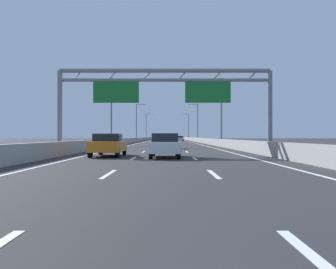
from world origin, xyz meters
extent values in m
plane|color=#2D2D30|center=(0.00, 100.00, 0.00)|extent=(260.00, 260.00, 0.00)
cube|color=white|center=(-1.80, 12.50, 0.01)|extent=(0.16, 3.00, 0.01)
cube|color=white|center=(-1.80, 21.50, 0.01)|extent=(0.16, 3.00, 0.01)
cube|color=white|center=(-1.80, 30.50, 0.01)|extent=(0.16, 3.00, 0.01)
cube|color=white|center=(-1.80, 39.50, 0.01)|extent=(0.16, 3.00, 0.01)
cube|color=white|center=(-1.80, 48.50, 0.01)|extent=(0.16, 3.00, 0.01)
cube|color=white|center=(-1.80, 57.50, 0.01)|extent=(0.16, 3.00, 0.01)
cube|color=white|center=(-1.80, 66.50, 0.01)|extent=(0.16, 3.00, 0.01)
cube|color=white|center=(-1.80, 75.50, 0.01)|extent=(0.16, 3.00, 0.01)
cube|color=white|center=(-1.80, 84.50, 0.01)|extent=(0.16, 3.00, 0.01)
cube|color=white|center=(-1.80, 93.50, 0.01)|extent=(0.16, 3.00, 0.01)
cube|color=white|center=(-1.80, 102.50, 0.01)|extent=(0.16, 3.00, 0.01)
cube|color=white|center=(-1.80, 111.50, 0.01)|extent=(0.16, 3.00, 0.01)
cube|color=white|center=(-1.80, 120.50, 0.01)|extent=(0.16, 3.00, 0.01)
cube|color=white|center=(-1.80, 129.50, 0.01)|extent=(0.16, 3.00, 0.01)
cube|color=white|center=(-1.80, 138.50, 0.01)|extent=(0.16, 3.00, 0.01)
cube|color=white|center=(-1.80, 147.50, 0.01)|extent=(0.16, 3.00, 0.01)
cube|color=white|center=(-1.80, 156.50, 0.01)|extent=(0.16, 3.00, 0.01)
cube|color=white|center=(1.80, 12.50, 0.01)|extent=(0.16, 3.00, 0.01)
cube|color=white|center=(1.80, 21.50, 0.01)|extent=(0.16, 3.00, 0.01)
cube|color=white|center=(1.80, 30.50, 0.01)|extent=(0.16, 3.00, 0.01)
cube|color=white|center=(1.80, 39.50, 0.01)|extent=(0.16, 3.00, 0.01)
cube|color=white|center=(1.80, 48.50, 0.01)|extent=(0.16, 3.00, 0.01)
cube|color=white|center=(1.80, 57.50, 0.01)|extent=(0.16, 3.00, 0.01)
cube|color=white|center=(1.80, 66.50, 0.01)|extent=(0.16, 3.00, 0.01)
cube|color=white|center=(1.80, 75.50, 0.01)|extent=(0.16, 3.00, 0.01)
cube|color=white|center=(1.80, 84.50, 0.01)|extent=(0.16, 3.00, 0.01)
cube|color=white|center=(1.80, 93.50, 0.01)|extent=(0.16, 3.00, 0.01)
cube|color=white|center=(1.80, 102.50, 0.01)|extent=(0.16, 3.00, 0.01)
cube|color=white|center=(1.80, 111.50, 0.01)|extent=(0.16, 3.00, 0.01)
cube|color=white|center=(1.80, 120.50, 0.01)|extent=(0.16, 3.00, 0.01)
cube|color=white|center=(1.80, 129.50, 0.01)|extent=(0.16, 3.00, 0.01)
cube|color=white|center=(1.80, 138.50, 0.01)|extent=(0.16, 3.00, 0.01)
cube|color=white|center=(1.80, 147.50, 0.01)|extent=(0.16, 3.00, 0.01)
cube|color=white|center=(1.80, 156.50, 0.01)|extent=(0.16, 3.00, 0.01)
cube|color=white|center=(-5.25, 88.00, 0.01)|extent=(0.16, 176.00, 0.01)
cube|color=white|center=(5.25, 88.00, 0.01)|extent=(0.16, 176.00, 0.01)
cube|color=#9E9E99|center=(-6.90, 110.00, 0.47)|extent=(0.45, 220.00, 0.95)
cube|color=#9E9E99|center=(6.90, 110.00, 0.47)|extent=(0.45, 220.00, 0.95)
cylinder|color=gray|center=(-7.84, 27.23, 3.10)|extent=(0.36, 0.36, 6.20)
cylinder|color=gray|center=(7.84, 27.23, 3.10)|extent=(0.36, 0.36, 6.20)
cylinder|color=gray|center=(0.00, 27.23, 6.20)|extent=(15.69, 0.32, 0.32)
cylinder|color=gray|center=(0.00, 27.23, 5.50)|extent=(15.69, 0.26, 0.26)
cylinder|color=gray|center=(-6.54, 27.23, 5.85)|extent=(0.74, 0.10, 0.74)
cylinder|color=gray|center=(-3.92, 27.23, 5.85)|extent=(0.74, 0.10, 0.74)
cylinder|color=gray|center=(-1.31, 27.23, 5.85)|extent=(0.74, 0.10, 0.74)
cylinder|color=gray|center=(1.31, 27.23, 5.85)|extent=(0.74, 0.10, 0.74)
cylinder|color=gray|center=(3.92, 27.23, 5.85)|extent=(0.74, 0.10, 0.74)
cylinder|color=gray|center=(6.54, 27.23, 5.85)|extent=(0.74, 0.10, 0.74)
cube|color=#19752D|center=(-3.64, 27.23, 4.60)|extent=(3.40, 0.12, 1.60)
cube|color=#19752D|center=(3.21, 27.23, 4.60)|extent=(3.40, 0.12, 1.60)
cylinder|color=slate|center=(-7.70, 51.12, 4.75)|extent=(0.20, 0.20, 9.50)
cylinder|color=slate|center=(-6.60, 51.12, 9.35)|extent=(2.20, 0.12, 0.12)
cube|color=#F2EAC6|center=(-5.50, 51.12, 9.25)|extent=(0.56, 0.28, 0.20)
cylinder|color=slate|center=(7.70, 51.12, 4.75)|extent=(0.20, 0.20, 9.50)
cylinder|color=slate|center=(6.60, 51.12, 9.35)|extent=(2.20, 0.12, 0.12)
cube|color=#F2EAC6|center=(5.50, 51.12, 9.25)|extent=(0.56, 0.28, 0.20)
cylinder|color=slate|center=(-7.70, 91.85, 4.75)|extent=(0.20, 0.20, 9.50)
cylinder|color=slate|center=(-6.60, 91.85, 9.35)|extent=(2.20, 0.12, 0.12)
cube|color=#F2EAC6|center=(-5.50, 91.85, 9.25)|extent=(0.56, 0.28, 0.20)
cylinder|color=slate|center=(7.70, 91.85, 4.75)|extent=(0.20, 0.20, 9.50)
cylinder|color=slate|center=(6.60, 91.85, 9.35)|extent=(2.20, 0.12, 0.12)
cube|color=#F2EAC6|center=(5.50, 91.85, 9.25)|extent=(0.56, 0.28, 0.20)
cylinder|color=slate|center=(-7.70, 132.58, 4.75)|extent=(0.20, 0.20, 9.50)
cylinder|color=slate|center=(-6.60, 132.58, 9.35)|extent=(2.20, 0.12, 0.12)
cube|color=#F2EAC6|center=(-5.50, 132.58, 9.25)|extent=(0.56, 0.28, 0.20)
cylinder|color=slate|center=(7.70, 132.58, 4.75)|extent=(0.20, 0.20, 9.50)
cylinder|color=slate|center=(6.60, 132.58, 9.35)|extent=(2.20, 0.12, 0.12)
cube|color=#F2EAC6|center=(5.50, 132.58, 9.25)|extent=(0.56, 0.28, 0.20)
cube|color=yellow|center=(-0.08, 134.12, 0.63)|extent=(1.70, 4.17, 0.62)
cube|color=black|center=(-0.08, 134.19, 1.19)|extent=(1.50, 1.87, 0.48)
cylinder|color=black|center=(-0.82, 135.66, 0.32)|extent=(0.22, 0.64, 0.64)
cylinder|color=black|center=(0.66, 135.66, 0.32)|extent=(0.22, 0.64, 0.64)
cylinder|color=black|center=(-0.82, 132.59, 0.32)|extent=(0.22, 0.64, 0.64)
cylinder|color=black|center=(0.66, 132.59, 0.32)|extent=(0.22, 0.64, 0.64)
cube|color=orange|center=(-3.64, 23.78, 0.65)|extent=(1.87, 4.64, 0.67)
cube|color=black|center=(-3.64, 23.52, 1.23)|extent=(1.64, 1.88, 0.48)
cylinder|color=black|center=(-4.47, 25.55, 0.32)|extent=(0.22, 0.64, 0.64)
cylinder|color=black|center=(-2.82, 25.55, 0.32)|extent=(0.22, 0.64, 0.64)
cylinder|color=black|center=(-4.47, 22.01, 0.32)|extent=(0.22, 0.64, 0.64)
cylinder|color=black|center=(-2.82, 22.01, 0.32)|extent=(0.22, 0.64, 0.64)
cube|color=silver|center=(0.05, 22.42, 0.64)|extent=(1.79, 4.56, 0.65)
cube|color=black|center=(0.05, 22.67, 1.23)|extent=(1.58, 1.97, 0.51)
cylinder|color=black|center=(-0.74, 24.15, 0.32)|extent=(0.22, 0.64, 0.64)
cylinder|color=black|center=(0.84, 24.15, 0.32)|extent=(0.22, 0.64, 0.64)
cylinder|color=black|center=(-0.74, 20.69, 0.32)|extent=(0.22, 0.64, 0.64)
cylinder|color=black|center=(0.84, 20.69, 0.32)|extent=(0.22, 0.64, 0.64)
cube|color=#2347AD|center=(-0.03, 39.13, 0.63)|extent=(1.87, 4.16, 0.62)
cube|color=black|center=(-0.03, 39.18, 1.21)|extent=(1.64, 1.85, 0.53)
cylinder|color=black|center=(-0.85, 40.66, 0.32)|extent=(0.22, 0.64, 0.64)
cylinder|color=black|center=(0.80, 40.66, 0.32)|extent=(0.22, 0.64, 0.64)
cylinder|color=black|center=(-0.85, 37.61, 0.32)|extent=(0.22, 0.64, 0.64)
cylinder|color=black|center=(0.80, 37.61, 0.32)|extent=(0.22, 0.64, 0.64)
cube|color=#A8ADB2|center=(3.49, 99.02, 0.62)|extent=(1.87, 4.21, 0.61)
cube|color=black|center=(3.49, 98.39, 1.16)|extent=(1.65, 1.76, 0.47)
cylinder|color=black|center=(2.67, 100.58, 0.32)|extent=(0.22, 0.64, 0.64)
cylinder|color=black|center=(4.32, 100.58, 0.32)|extent=(0.22, 0.64, 0.64)
cylinder|color=black|center=(2.67, 97.46, 0.32)|extent=(0.22, 0.64, 0.64)
cylinder|color=black|center=(4.32, 97.46, 0.32)|extent=(0.22, 0.64, 0.64)
camera|label=1|loc=(0.23, -0.01, 1.31)|focal=39.12mm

